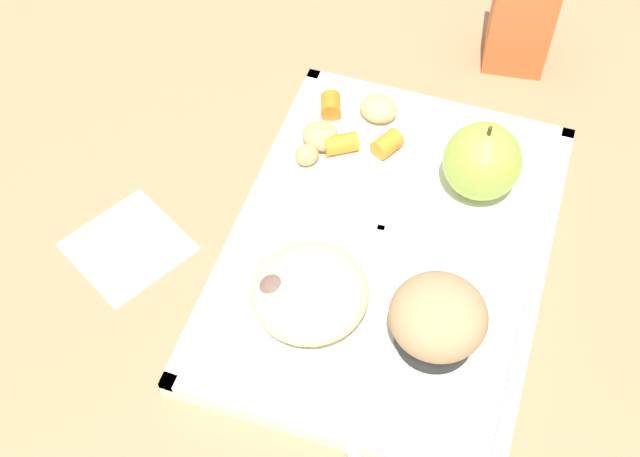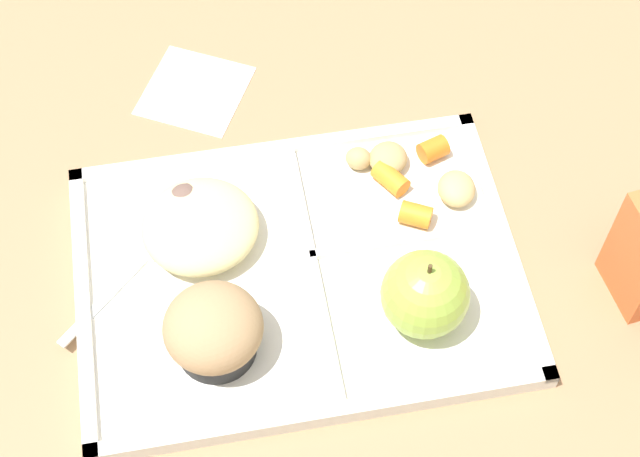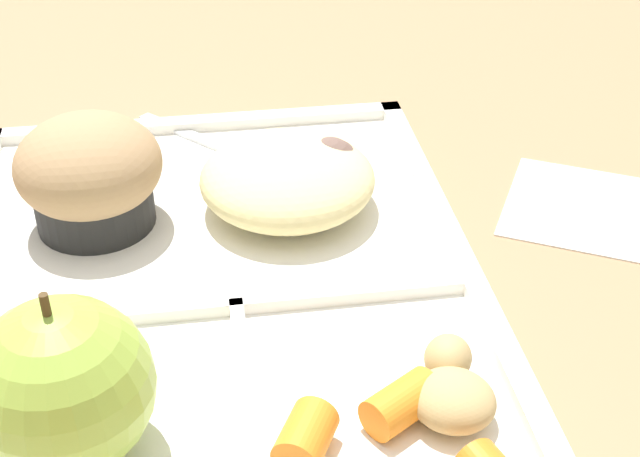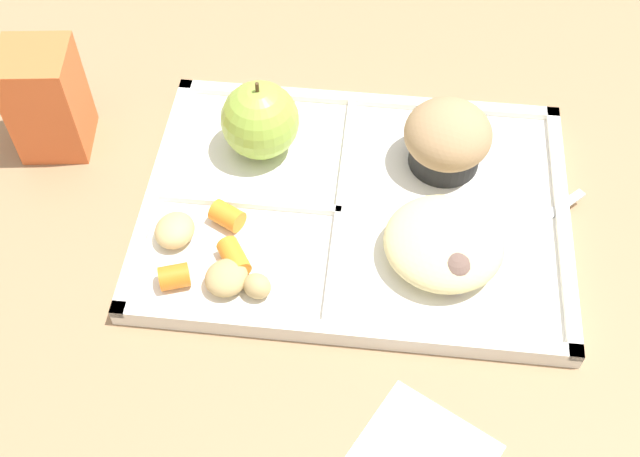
% 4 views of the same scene
% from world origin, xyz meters
% --- Properties ---
extents(ground, '(6.00, 6.00, 0.00)m').
position_xyz_m(ground, '(0.00, 0.00, 0.00)').
color(ground, '#997551').
extents(lunch_tray, '(0.39, 0.28, 0.02)m').
position_xyz_m(lunch_tray, '(-0.00, -0.00, 0.01)').
color(lunch_tray, white).
rests_on(lunch_tray, ground).
extents(green_apple, '(0.07, 0.07, 0.08)m').
position_xyz_m(green_apple, '(-0.10, 0.06, 0.05)').
color(green_apple, '#93B742').
rests_on(green_apple, lunch_tray).
extents(bran_muffin, '(0.08, 0.08, 0.07)m').
position_xyz_m(bran_muffin, '(0.08, 0.06, 0.04)').
color(bran_muffin, black).
rests_on(bran_muffin, lunch_tray).
extents(carrot_slice_edge, '(0.03, 0.04, 0.02)m').
position_xyz_m(carrot_slice_edge, '(-0.10, -0.08, 0.02)').
color(carrot_slice_edge, orange).
rests_on(carrot_slice_edge, lunch_tray).
extents(carrot_slice_tilted, '(0.03, 0.03, 0.02)m').
position_xyz_m(carrot_slice_tilted, '(-0.11, -0.03, 0.02)').
color(carrot_slice_tilted, orange).
rests_on(carrot_slice_tilted, lunch_tray).
extents(carrot_slice_small, '(0.03, 0.03, 0.02)m').
position_xyz_m(carrot_slice_small, '(-0.15, -0.10, 0.02)').
color(carrot_slice_small, orange).
rests_on(carrot_slice_small, lunch_tray).
extents(potato_chunk_small, '(0.04, 0.05, 0.02)m').
position_xyz_m(potato_chunk_small, '(-0.16, -0.05, 0.02)').
color(potato_chunk_small, tan).
rests_on(potato_chunk_small, lunch_tray).
extents(potato_chunk_corner, '(0.03, 0.03, 0.02)m').
position_xyz_m(potato_chunk_corner, '(-0.08, -0.10, 0.02)').
color(potato_chunk_corner, tan).
rests_on(potato_chunk_corner, lunch_tray).
extents(potato_chunk_golden, '(0.05, 0.05, 0.02)m').
position_xyz_m(potato_chunk_golden, '(-0.10, -0.10, 0.02)').
color(potato_chunk_golden, tan).
rests_on(potato_chunk_golden, lunch_tray).
extents(egg_noodle_pile, '(0.10, 0.10, 0.04)m').
position_xyz_m(egg_noodle_pile, '(0.08, -0.05, 0.03)').
color(egg_noodle_pile, beige).
rests_on(egg_noodle_pile, lunch_tray).
extents(meatball_center, '(0.04, 0.04, 0.04)m').
position_xyz_m(meatball_center, '(0.09, -0.08, 0.03)').
color(meatball_center, brown).
rests_on(meatball_center, lunch_tray).
extents(meatball_front, '(0.03, 0.03, 0.03)m').
position_xyz_m(meatball_front, '(0.06, -0.05, 0.03)').
color(meatball_front, brown).
rests_on(meatball_front, lunch_tray).
extents(meatball_back, '(0.03, 0.03, 0.03)m').
position_xyz_m(meatball_back, '(0.10, -0.06, 0.03)').
color(meatball_back, brown).
rests_on(meatball_back, lunch_tray).
extents(meatball_side, '(0.03, 0.03, 0.03)m').
position_xyz_m(meatball_side, '(0.09, -0.05, 0.03)').
color(meatball_side, brown).
rests_on(meatball_side, lunch_tray).
extents(plastic_fork, '(0.13, 0.13, 0.00)m').
position_xyz_m(plastic_fork, '(0.14, -0.03, 0.01)').
color(plastic_fork, silver).
rests_on(plastic_fork, lunch_tray).
extents(paper_napkin, '(0.13, 0.13, 0.00)m').
position_xyz_m(paper_napkin, '(0.07, -0.23, 0.00)').
color(paper_napkin, white).
rests_on(paper_napkin, ground).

